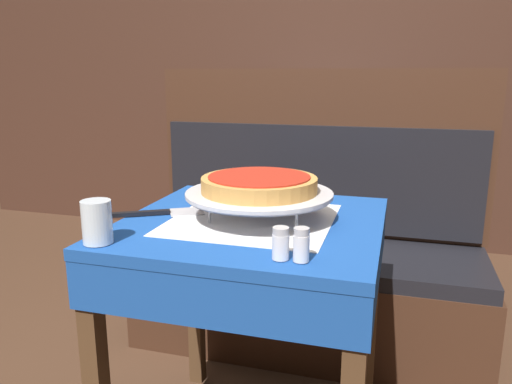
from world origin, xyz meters
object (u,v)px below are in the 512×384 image
booth_bench (309,269)px  pizza_server (162,213)px  deep_dish_pizza (259,184)px  dining_table_rear (320,162)px  pepper_shaker (301,245)px  condiment_caddy (324,142)px  salt_shaker (281,243)px  dining_table_front (253,255)px  water_glass_near (97,222)px  pizza_pan_stand (259,195)px

booth_bench → pizza_server: size_ratio=5.86×
deep_dish_pizza → pizza_server: (-0.29, -0.02, -0.10)m
dining_table_rear → pepper_shaker: (0.25, -1.85, 0.14)m
dining_table_rear → condiment_caddy: 0.18m
booth_bench → pizza_server: (-0.30, -0.79, 0.45)m
deep_dish_pizza → salt_shaker: 0.31m
booth_bench → condiment_caddy: booth_bench is taller
dining_table_front → water_glass_near: 0.45m
condiment_caddy → water_glass_near: bearing=-99.1°
deep_dish_pizza → pepper_shaker: size_ratio=4.25×
dining_table_rear → condiment_caddy: condiment_caddy is taller
water_glass_near → salt_shaker: bearing=2.2°
pizza_pan_stand → pepper_shaker: bearing=-57.9°
pizza_pan_stand → condiment_caddy: size_ratio=2.86×
deep_dish_pizza → salt_shaker: bearing=-65.2°
pepper_shaker → condiment_caddy: 1.75m
dining_table_front → booth_bench: (0.03, 0.76, -0.33)m
booth_bench → water_glass_near: size_ratio=14.15×
dining_table_rear → condiment_caddy: bearing=-72.7°
salt_shaker → booth_bench: bearing=96.2°
dining_table_rear → booth_bench: bearing=-83.7°
dining_table_front → deep_dish_pizza: bearing=-5.4°
booth_bench → condiment_caddy: (-0.05, 0.69, 0.47)m
pizza_server → condiment_caddy: condiment_caddy is taller
pizza_server → water_glass_near: bearing=-96.6°
water_glass_near → pepper_shaker: (0.50, 0.02, -0.02)m
dining_table_front → dining_table_rear: dining_table_front is taller
pizza_pan_stand → pizza_server: (-0.29, -0.02, -0.07)m
dining_table_front → water_glass_near: bearing=-135.2°
water_glass_near → dining_table_front: bearing=44.8°
water_glass_near → pizza_pan_stand: bearing=42.8°
booth_bench → pizza_pan_stand: (-0.01, -0.76, 0.51)m
dining_table_front → salt_shaker: size_ratio=10.71×
deep_dish_pizza → pizza_server: bearing=-175.3°
water_glass_near → pizza_server: bearing=83.4°
dining_table_front → pizza_server: (-0.27, -0.03, 0.11)m
pizza_server → pepper_shaker: bearing=-28.9°
water_glass_near → pepper_shaker: 0.50m
dining_table_front → salt_shaker: (0.15, -0.28, 0.14)m
salt_shaker → dining_table_front: bearing=117.8°
dining_table_front → pizza_server: bearing=-174.5°
pizza_server → pepper_shaker: (0.46, -0.26, 0.03)m
pizza_server → pizza_pan_stand: bearing=4.7°
dining_table_front → salt_shaker: bearing=-62.2°
pepper_shaker → condiment_caddy: (-0.21, 1.73, -0.01)m
dining_table_rear → salt_shaker: size_ratio=11.75×
dining_table_front → pizza_pan_stand: 0.18m
water_glass_near → salt_shaker: water_glass_near is taller
booth_bench → condiment_caddy: 0.84m
deep_dish_pizza → water_glass_near: deep_dish_pizza is taller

